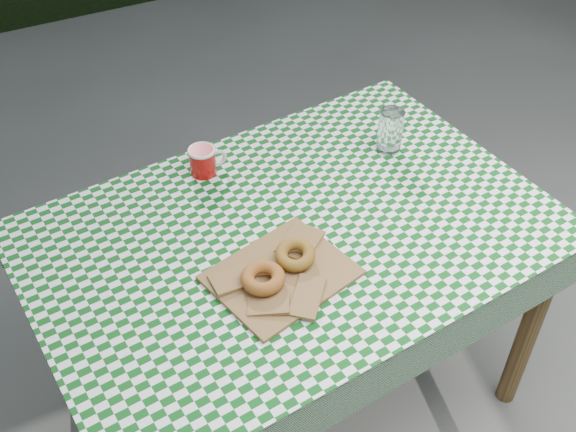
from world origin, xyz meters
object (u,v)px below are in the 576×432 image
at_px(table, 292,324).
at_px(drinking_glass, 390,131).
at_px(paper_bag, 281,274).
at_px(coffee_mug, 203,161).

height_order(table, drinking_glass, drinking_glass).
xyz_separation_m(paper_bag, coffee_mug, (-0.02, 0.46, 0.03)).
height_order(coffee_mug, drinking_glass, drinking_glass).
xyz_separation_m(table, drinking_glass, (0.41, 0.18, 0.45)).
relative_size(table, paper_bag, 4.09).
xyz_separation_m(table, paper_bag, (-0.10, -0.13, 0.39)).
bearing_deg(paper_bag, drinking_glass, 31.63).
bearing_deg(drinking_glass, paper_bag, -148.37).
xyz_separation_m(coffee_mug, drinking_glass, (0.53, -0.14, 0.02)).
bearing_deg(coffee_mug, paper_bag, -82.72).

